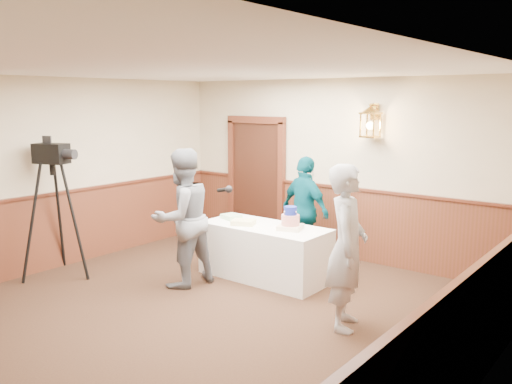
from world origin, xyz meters
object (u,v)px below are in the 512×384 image
display_table (265,252)px  sheet_cake_yellow (243,222)px  baker (347,247)px  assistant_p (305,211)px  tv_camera_rig (55,218)px  interviewer (182,218)px  sheet_cake_green (231,217)px  tiered_cake (290,220)px

display_table → sheet_cake_yellow: bearing=-153.3°
sheet_cake_yellow → baker: baker is taller
display_table → sheet_cake_yellow: size_ratio=5.76×
assistant_p → tv_camera_rig: 3.60m
display_table → assistant_p: assistant_p is taller
baker → assistant_p: (-1.62, 1.69, -0.08)m
sheet_cake_yellow → interviewer: bearing=-117.9°
sheet_cake_green → interviewer: 0.96m
sheet_cake_yellow → tv_camera_rig: size_ratio=0.17×
sheet_cake_yellow → sheet_cake_green: size_ratio=1.15×
assistant_p → tv_camera_rig: tv_camera_rig is taller
tiered_cake → sheet_cake_yellow: 0.70m
display_table → tv_camera_rig: bearing=-143.4°
baker → tv_camera_rig: size_ratio=0.96×
tiered_cake → sheet_cake_yellow: size_ratio=1.22×
baker → tv_camera_rig: 4.17m
sheet_cake_green → tv_camera_rig: (-1.71, -1.78, 0.06)m
display_table → tiered_cake: bearing=4.5°
baker → assistant_p: bearing=20.4°
sheet_cake_green → interviewer: size_ratio=0.15×
tv_camera_rig → display_table: bearing=18.0°
assistant_p → tv_camera_rig: size_ratio=0.87×
sheet_cake_green → baker: 2.49m
display_table → baker: baker is taller
display_table → assistant_p: (0.08, 0.90, 0.45)m
sheet_cake_green → assistant_p: bearing=49.9°
tv_camera_rig → tiered_cake: bearing=14.2°
tiered_cake → interviewer: interviewer is taller
sheet_cake_yellow → assistant_p: 1.10m
baker → sheet_cake_green: bearing=47.2°
tiered_cake → baker: bearing=-32.2°
display_table → baker: bearing=-24.7°
tv_camera_rig → sheet_cake_green: bearing=27.7°
interviewer → assistant_p: bearing=165.4°
display_table → interviewer: bearing=-126.8°
tiered_cake → interviewer: size_ratio=0.21×
sheet_cake_yellow → interviewer: size_ratio=0.17×
display_table → assistant_p: bearing=84.8°
interviewer → baker: size_ratio=1.02×
display_table → tiered_cake: (0.41, 0.03, 0.50)m
sheet_cake_green → assistant_p: 1.13m
display_table → baker: (1.70, -0.78, 0.53)m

